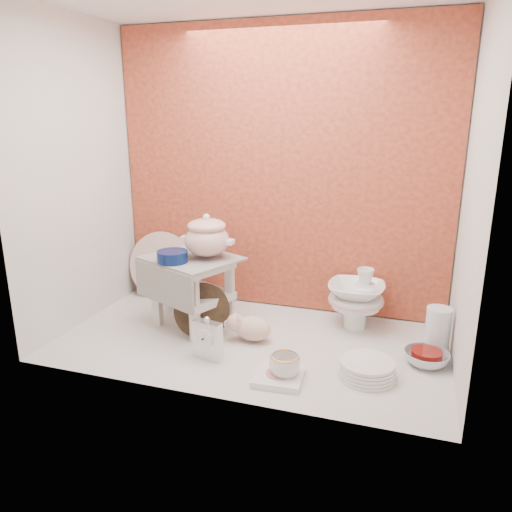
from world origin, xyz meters
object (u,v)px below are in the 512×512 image
at_px(soup_tureen, 207,236).
at_px(blue_white_vase, 185,284).
at_px(floral_platter, 161,265).
at_px(dinner_plate_stack, 367,369).
at_px(crystal_bowl, 426,358).
at_px(gold_rim_teacup, 285,366).
at_px(step_stool, 193,292).
at_px(porcelain_tower, 356,298).
at_px(plush_pig, 253,328).
at_px(mantel_clock, 208,338).

distance_m(soup_tureen, blue_white_vase, 0.50).
relative_size(floral_platter, dinner_plate_stack, 1.66).
height_order(soup_tureen, crystal_bowl, soup_tureen).
xyz_separation_m(floral_platter, gold_rim_teacup, (0.93, -0.69, -0.13)).
height_order(step_stool, porcelain_tower, step_stool).
xyz_separation_m(dinner_plate_stack, porcelain_tower, (-0.11, 0.48, 0.12)).
bearing_deg(dinner_plate_stack, floral_platter, 155.27).
bearing_deg(plush_pig, mantel_clock, -114.17).
relative_size(step_stool, gold_rim_teacup, 3.36).
bearing_deg(gold_rim_teacup, plush_pig, 128.50).
xyz_separation_m(crystal_bowl, porcelain_tower, (-0.34, 0.29, 0.13)).
distance_m(floral_platter, porcelain_tower, 1.14).
bearing_deg(step_stool, dinner_plate_stack, 7.86).
bearing_deg(plush_pig, floral_platter, 156.44).
relative_size(soup_tureen, porcelain_tower, 0.82).
height_order(floral_platter, crystal_bowl, floral_platter).
height_order(mantel_clock, dinner_plate_stack, mantel_clock).
distance_m(blue_white_vase, porcelain_tower, 0.96).
bearing_deg(dinner_plate_stack, soup_tureen, 161.49).
height_order(step_stool, plush_pig, step_stool).
height_order(floral_platter, dinner_plate_stack, floral_platter).
distance_m(soup_tureen, dinner_plate_stack, 0.97).
bearing_deg(dinner_plate_stack, porcelain_tower, 102.89).
distance_m(step_stool, crystal_bowl, 1.14).
xyz_separation_m(step_stool, crystal_bowl, (1.13, -0.06, -0.15)).
height_order(blue_white_vase, mantel_clock, blue_white_vase).
height_order(floral_platter, gold_rim_teacup, floral_platter).
xyz_separation_m(blue_white_vase, dinner_plate_stack, (1.07, -0.51, -0.08)).
bearing_deg(porcelain_tower, step_stool, -163.69).
distance_m(dinner_plate_stack, porcelain_tower, 0.51).
height_order(gold_rim_teacup, porcelain_tower, porcelain_tower).
relative_size(mantel_clock, crystal_bowl, 1.02).
xyz_separation_m(plush_pig, dinner_plate_stack, (0.55, -0.18, -0.03)).
relative_size(step_stool, mantel_clock, 2.15).
xyz_separation_m(soup_tureen, gold_rim_teacup, (0.50, -0.39, -0.41)).
relative_size(blue_white_vase, gold_rim_teacup, 1.88).
relative_size(mantel_clock, plush_pig, 0.88).
bearing_deg(step_stool, plush_pig, 10.91).
relative_size(floral_platter, gold_rim_teacup, 3.14).
relative_size(blue_white_vase, mantel_clock, 1.21).
relative_size(mantel_clock, dinner_plate_stack, 0.82).
height_order(step_stool, mantel_clock, step_stool).
bearing_deg(gold_rim_teacup, mantel_clock, 169.71).
distance_m(plush_pig, crystal_bowl, 0.79).
relative_size(soup_tureen, floral_platter, 0.66).
height_order(mantel_clock, plush_pig, mantel_clock).
bearing_deg(mantel_clock, soup_tureen, 123.70).
xyz_separation_m(gold_rim_teacup, dinner_plate_stack, (0.32, 0.12, -0.02)).
distance_m(mantel_clock, plush_pig, 0.27).
distance_m(blue_white_vase, gold_rim_teacup, 0.99).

